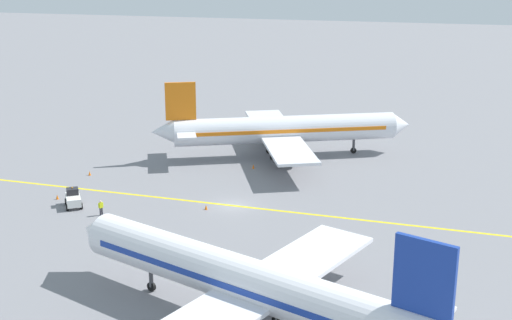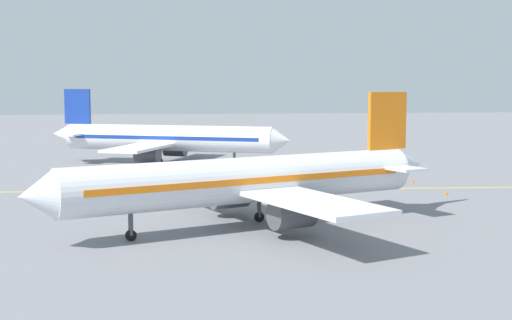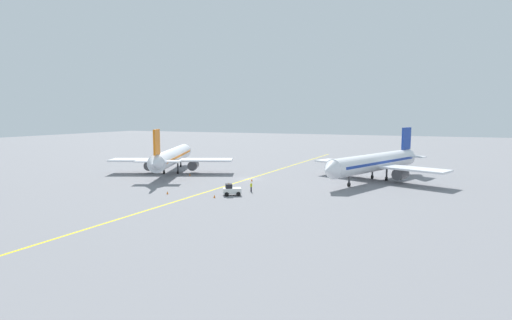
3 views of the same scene
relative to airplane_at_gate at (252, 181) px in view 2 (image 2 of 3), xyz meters
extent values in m
plane|color=slate|center=(20.07, -1.30, -3.71)|extent=(400.00, 400.00, 0.00)
cube|color=yellow|center=(20.07, -1.30, -3.71)|extent=(7.64, 119.81, 0.01)
cylinder|color=silver|center=(-0.17, 0.41, 0.09)|extent=(14.80, 29.10, 3.60)
cone|color=silver|center=(-6.37, 15.37, 0.09)|extent=(4.08, 3.53, 3.42)
cone|color=silver|center=(6.14, -14.84, 0.39)|extent=(3.97, 3.94, 3.06)
cube|color=orange|center=(-0.17, 0.41, 0.24)|extent=(13.69, 26.34, 0.50)
cube|color=silver|center=(0.21, -0.52, -0.63)|extent=(27.86, 15.52, 0.36)
cylinder|color=#4C4C51|center=(-4.41, -2.43, -1.88)|extent=(3.26, 3.80, 2.20)
cylinder|color=#4C4C51|center=(4.83, 1.40, -1.88)|extent=(3.26, 3.80, 2.20)
cube|color=orange|center=(5.19, -12.53, 4.39)|extent=(1.86, 3.83, 5.00)
cube|color=silver|center=(5.00, -12.07, 0.49)|extent=(9.23, 5.66, 0.24)
cylinder|color=#4C4C51|center=(-3.84, 9.28, -2.31)|extent=(0.36, 0.36, 2.00)
cylinder|color=black|center=(-3.84, 9.28, -3.31)|extent=(0.56, 0.85, 0.80)
cylinder|color=#4C4C51|center=(-0.88, -2.05, -2.31)|extent=(0.36, 0.36, 2.00)
cylinder|color=black|center=(-0.88, -2.05, -3.31)|extent=(0.56, 0.85, 0.80)
cylinder|color=#4C4C51|center=(2.07, -0.83, -2.31)|extent=(0.36, 0.36, 2.00)
cylinder|color=black|center=(2.07, -0.83, -3.31)|extent=(0.56, 0.85, 0.80)
cylinder|color=white|center=(44.79, 6.44, 0.09)|extent=(14.66, 29.14, 3.60)
cone|color=white|center=(38.68, -8.56, 0.09)|extent=(4.07, 3.51, 3.42)
cone|color=white|center=(51.03, 21.72, 0.39)|extent=(3.97, 3.93, 3.06)
cube|color=#193899|center=(44.79, 6.44, 0.24)|extent=(13.57, 26.38, 0.50)
cube|color=white|center=(45.17, 7.36, -0.63)|extent=(27.89, 15.39, 0.36)
cylinder|color=#4C4C51|center=(49.80, 5.48, -1.88)|extent=(3.25, 3.79, 2.20)
cylinder|color=#4C4C51|center=(40.54, 9.25, -1.88)|extent=(3.25, 3.79, 2.20)
cube|color=#193899|center=(50.08, 19.40, 4.39)|extent=(1.84, 3.84, 5.00)
cube|color=white|center=(49.89, 18.94, 0.49)|extent=(9.24, 5.62, 0.24)
cylinder|color=#4C4C51|center=(41.17, -2.45, -2.31)|extent=(0.36, 0.36, 2.00)
cylinder|color=black|center=(41.17, -2.45, -3.31)|extent=(0.56, 0.85, 0.80)
cylinder|color=#4C4C51|center=(47.03, 7.69, -2.31)|extent=(0.36, 0.36, 2.00)
cylinder|color=black|center=(47.03, 7.69, -3.31)|extent=(0.56, 0.85, 0.80)
cylinder|color=#4C4C51|center=(44.07, 8.89, -2.31)|extent=(0.36, 0.36, 2.00)
cylinder|color=black|center=(44.07, 8.89, -3.31)|extent=(0.56, 0.85, 0.80)
cube|color=white|center=(24.57, -18.29, -2.91)|extent=(3.34, 2.87, 0.90)
cube|color=black|center=(24.10, -18.58, -2.11)|extent=(1.61, 1.66, 0.70)
sphere|color=orange|center=(24.10, -18.58, -1.68)|extent=(0.16, 0.16, 0.16)
cylinder|color=black|center=(24.14, -19.44, -3.36)|extent=(0.73, 0.58, 0.70)
cylinder|color=black|center=(23.34, -18.17, -3.36)|extent=(0.73, 0.58, 0.70)
cylinder|color=black|center=(25.79, -18.40, -3.36)|extent=(0.73, 0.58, 0.70)
cylinder|color=black|center=(24.99, -17.13, -3.36)|extent=(0.73, 0.58, 0.70)
cylinder|color=#23232D|center=(26.33, -14.23, -3.28)|extent=(0.16, 0.16, 0.85)
cylinder|color=#23232D|center=(26.18, -14.11, -3.28)|extent=(0.16, 0.16, 0.85)
cube|color=#CCD819|center=(26.25, -14.17, -2.56)|extent=(0.42, 0.40, 0.60)
cylinder|color=#CCD819|center=(26.44, -14.32, -2.56)|extent=(0.10, 0.10, 0.55)
cylinder|color=#CCD819|center=(26.07, -14.02, -2.56)|extent=(0.10, 0.10, 0.55)
sphere|color=beige|center=(26.25, -14.17, -2.14)|extent=(0.22, 0.22, 0.22)
cone|color=orange|center=(13.98, -21.66, -3.43)|extent=(0.32, 0.32, 0.55)
cone|color=orange|center=(6.32, -2.45, -3.43)|extent=(0.32, 0.32, 0.55)
cone|color=orange|center=(21.90, -3.85, -3.43)|extent=(0.32, 0.32, 0.55)
cone|color=orange|center=(22.83, -21.25, -3.43)|extent=(0.32, 0.32, 0.55)
camera|label=1|loc=(91.19, 18.91, 24.02)|focal=50.00mm
camera|label=2|loc=(-55.10, 6.55, 7.53)|focal=50.00mm
camera|label=3|loc=(53.83, -77.25, 9.65)|focal=28.00mm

